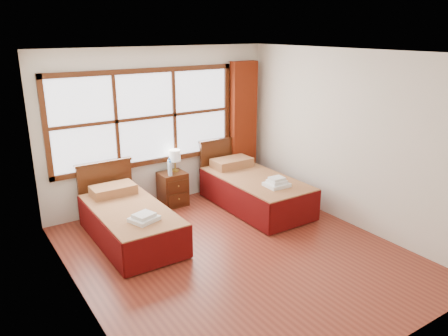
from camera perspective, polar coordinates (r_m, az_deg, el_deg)
floor at (r=5.93m, az=1.74°, el=-11.14°), size 4.50×4.50×0.00m
ceiling at (r=5.19m, az=2.01°, el=14.84°), size 4.50×4.50×0.00m
wall_back at (r=7.31m, az=-8.38°, el=5.24°), size 4.00×0.00×4.00m
wall_left at (r=4.62m, az=-18.88°, el=-3.03°), size 0.00×4.50×4.50m
wall_right at (r=6.73m, az=15.95°, el=3.66°), size 0.00×4.50×4.50m
window at (r=7.14m, az=-10.14°, el=6.49°), size 3.16×0.06×1.56m
curtain at (r=8.02m, az=2.53°, el=5.57°), size 0.50×0.16×2.30m
bed_left at (r=6.33m, az=-12.27°, el=-6.74°), size 0.95×1.97×0.92m
bed_right at (r=7.31m, az=3.85°, el=-2.80°), size 1.02×2.04×0.98m
nightstand at (r=7.41m, az=-6.69°, el=-2.72°), size 0.43×0.43×0.57m
towels_left at (r=5.77m, az=-10.39°, el=-6.40°), size 0.41×0.38×0.10m
towels_right at (r=6.81m, az=6.90°, el=-1.93°), size 0.36×0.32×0.15m
lamp at (r=7.32m, az=-6.44°, el=1.55°), size 0.19×0.19×0.37m
bottle_near at (r=7.23m, az=-7.11°, el=0.17°), size 0.07×0.07×0.27m
bottle_far at (r=7.15m, az=-7.05°, el=-0.10°), size 0.07×0.07×0.25m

